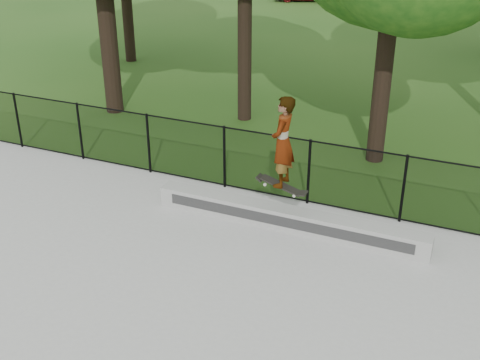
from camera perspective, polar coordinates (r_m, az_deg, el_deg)
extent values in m
plane|color=#245016|center=(9.82, -16.79, -15.02)|extent=(100.00, 100.00, 0.00)
cube|color=#AAAAA5|center=(9.80, -16.82, -14.89)|extent=(14.00, 12.00, 0.06)
cube|color=#AAAAA4|center=(12.18, 4.54, -3.67)|extent=(5.67, 0.40, 0.43)
cube|color=black|center=(11.61, 3.95, -0.51)|extent=(0.82, 0.23, 0.26)
imported|color=#C2D9FF|center=(11.24, 4.08, 3.63)|extent=(0.44, 0.66, 1.77)
cylinder|color=black|center=(16.90, -20.31, 5.33)|extent=(0.06, 0.06, 1.50)
cylinder|color=black|center=(15.63, -14.93, 4.48)|extent=(0.06, 0.06, 1.50)
cylinder|color=black|center=(14.51, -8.67, 3.44)|extent=(0.06, 0.06, 1.50)
cylinder|color=black|center=(13.61, -1.49, 2.19)|extent=(0.06, 0.06, 1.50)
cylinder|color=black|center=(12.95, 6.54, 0.76)|extent=(0.06, 0.06, 1.50)
cylinder|color=black|center=(12.58, 15.23, -0.82)|extent=(0.06, 0.06, 1.50)
cylinder|color=black|center=(13.34, -1.53, 5.03)|extent=(16.00, 0.04, 0.04)
cylinder|color=black|center=(13.90, -1.46, -0.45)|extent=(16.00, 0.04, 0.04)
cube|color=black|center=(13.61, -1.49, 2.19)|extent=(16.00, 0.01, 1.50)
cylinder|color=black|center=(15.12, 13.42, 9.81)|extent=(0.44, 0.44, 4.55)
cylinder|color=black|center=(17.65, 0.45, 14.21)|extent=(0.44, 0.44, 5.45)
cylinder|color=black|center=(18.81, -12.40, 13.38)|extent=(0.44, 0.44, 4.82)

